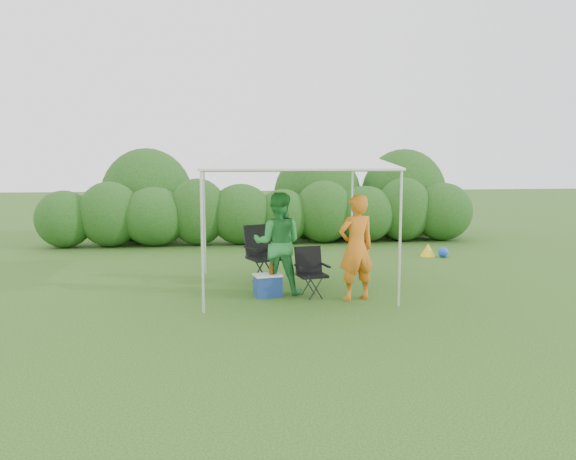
{
  "coord_description": "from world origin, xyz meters",
  "views": [
    {
      "loc": [
        -1.35,
        -9.2,
        2.22
      ],
      "look_at": [
        -0.04,
        0.4,
        1.05
      ],
      "focal_mm": 35.0,
      "sensor_mm": 36.0,
      "label": 1
    }
  ],
  "objects": [
    {
      "name": "hedge",
      "position": [
        0.14,
        6.0,
        0.83
      ],
      "size": [
        11.96,
        1.53,
        1.8
      ],
      "color": "#26561A",
      "rests_on": "ground"
    },
    {
      "name": "lawn_toy",
      "position": [
        3.81,
        3.37,
        0.14
      ],
      "size": [
        0.6,
        0.5,
        0.3
      ],
      "color": "yellow",
      "rests_on": "ground"
    },
    {
      "name": "chair_right",
      "position": [
        0.26,
        -0.15,
        0.47
      ],
      "size": [
        0.57,
        0.53,
        0.82
      ],
      "rotation": [
        0.0,
        0.0,
        0.16
      ],
      "color": "black",
      "rests_on": "ground"
    },
    {
      "name": "chair_left",
      "position": [
        -0.42,
        1.04,
        0.6
      ],
      "size": [
        0.8,
        0.77,
        1.06
      ],
      "rotation": [
        0.0,
        0.0,
        0.37
      ],
      "color": "black",
      "rests_on": "ground"
    },
    {
      "name": "bottle",
      "position": [
        -0.39,
        -0.13,
        0.48
      ],
      "size": [
        0.06,
        0.06,
        0.22
      ],
      "primitive_type": "cylinder",
      "color": "#592D0C",
      "rests_on": "cooler"
    },
    {
      "name": "man",
      "position": [
        0.94,
        -0.5,
        0.86
      ],
      "size": [
        0.71,
        0.56,
        1.71
      ],
      "primitive_type": "imported",
      "rotation": [
        0.0,
        0.0,
        3.4
      ],
      "color": "orange",
      "rests_on": "ground"
    },
    {
      "name": "woman",
      "position": [
        -0.26,
        0.11,
        0.86
      ],
      "size": [
        0.95,
        0.81,
        1.72
      ],
      "primitive_type": "imported",
      "rotation": [
        0.0,
        0.0,
        2.94
      ],
      "color": "green",
      "rests_on": "ground"
    },
    {
      "name": "canopy",
      "position": [
        0.0,
        0.5,
        2.46
      ],
      "size": [
        3.1,
        3.1,
        2.83
      ],
      "color": "silver",
      "rests_on": "ground"
    },
    {
      "name": "ground",
      "position": [
        0.0,
        0.0,
        0.0
      ],
      "size": [
        70.0,
        70.0,
        0.0
      ],
      "primitive_type": "plane",
      "color": "#37601E"
    },
    {
      "name": "cooler",
      "position": [
        -0.45,
        -0.09,
        0.19
      ],
      "size": [
        0.5,
        0.4,
        0.38
      ],
      "rotation": [
        0.0,
        0.0,
        0.18
      ],
      "color": "navy",
      "rests_on": "ground"
    }
  ]
}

